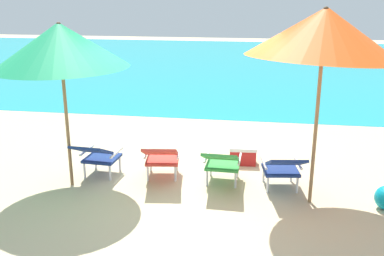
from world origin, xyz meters
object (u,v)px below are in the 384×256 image
Objects in this scene: lounge_chair_near_left at (161,156)px; lounge_chair_far_right at (283,167)px; lounge_chair_far_left at (97,155)px; beach_umbrella_right at (324,33)px; lounge_chair_near_right at (222,162)px; beach_umbrella_left at (60,45)px; cooler_box at (243,155)px.

lounge_chair_far_right is (1.88, -0.14, 0.00)m from lounge_chair_near_left.
beach_umbrella_right is at bearing -5.66° from lounge_chair_far_left.
lounge_chair_near_left is 1.06× the size of lounge_chair_near_right.
beach_umbrella_right reaches higher than lounge_chair_far_right.
beach_umbrella_left is 0.87× the size of beach_umbrella_right.
lounge_chair_far_right is 0.38× the size of beach_umbrella_left.
lounge_chair_far_left and lounge_chair_near_right have the same top height.
lounge_chair_near_left is 1.57m from cooler_box.
beach_umbrella_right is at bearing -0.31° from beach_umbrella_left.
cooler_box is (1.24, 0.94, -0.24)m from lounge_chair_near_left.
lounge_chair_near_right is 0.92m from lounge_chair_far_right.
lounge_chair_near_left is 1.00× the size of lounge_chair_far_right.
lounge_chair_far_right is 0.33× the size of beach_umbrella_right.
lounge_chair_far_left is 2.91m from lounge_chair_far_right.
lounge_chair_near_left is at bearing 175.83° from lounge_chair_near_right.
cooler_box is at bearing 27.40° from beach_umbrella_left.
lounge_chair_near_right is at bearing 175.85° from lounge_chair_far_right.
lounge_chair_far_right is at bearing 144.07° from beach_umbrella_right.
beach_umbrella_left is 5.06× the size of cooler_box.
cooler_box is at bearing 74.80° from lounge_chair_near_right.
lounge_chair_near_right is at bearing -105.20° from cooler_box.
beach_umbrella_right reaches higher than lounge_chair_near_left.
beach_umbrella_left reaches higher than lounge_chair_far_right.
lounge_chair_far_left and lounge_chair_near_left have the same top height.
lounge_chair_far_left is 2.50m from cooler_box.
lounge_chair_near_right is (0.96, -0.07, 0.00)m from lounge_chair_near_left.
beach_umbrella_right is (0.39, -0.28, 1.98)m from lounge_chair_far_right.
lounge_chair_far_left is 0.36× the size of beach_umbrella_left.
lounge_chair_far_right is 1.91× the size of cooler_box.
lounge_chair_near_right is 1.79× the size of cooler_box.
lounge_chair_far_right reaches higher than cooler_box.
lounge_chair_far_right is at bearing 4.60° from beach_umbrella_left.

